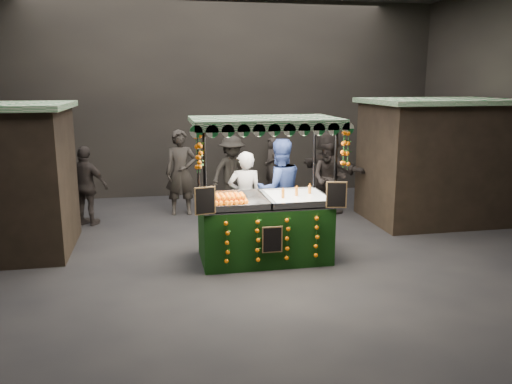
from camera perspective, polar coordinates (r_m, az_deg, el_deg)
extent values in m
plane|color=black|center=(8.97, -1.12, -7.00)|extent=(12.00, 12.00, 0.00)
cube|color=black|center=(13.43, -5.01, 10.29)|extent=(12.00, 0.10, 5.00)
cube|color=black|center=(3.68, 12.68, 4.66)|extent=(12.00, 0.10, 5.00)
cube|color=black|center=(11.59, 19.41, 3.10)|extent=(2.80, 2.00, 2.50)
cube|color=#125623|center=(11.47, 19.88, 9.52)|extent=(3.00, 2.20, 0.10)
cube|color=black|center=(8.63, 0.90, -4.42)|extent=(2.12, 1.16, 0.96)
cube|color=silver|center=(8.50, 0.91, -1.19)|extent=(2.12, 1.16, 0.04)
cylinder|color=black|center=(7.78, -5.67, -1.22)|extent=(0.05, 0.05, 2.31)
cylinder|color=black|center=(8.23, 8.76, -0.55)|extent=(0.05, 0.05, 2.31)
cylinder|color=black|center=(8.85, -6.38, 0.42)|extent=(0.05, 0.05, 2.31)
cylinder|color=black|center=(9.24, 6.45, 0.94)|extent=(0.05, 0.05, 2.31)
cube|color=#125623|center=(8.29, 0.94, 8.04)|extent=(2.36, 1.40, 0.08)
cube|color=silver|center=(8.63, 4.67, -0.64)|extent=(0.94, 1.04, 0.08)
cube|color=black|center=(7.71, -5.70, -0.97)|extent=(0.33, 0.09, 0.42)
cube|color=black|center=(8.17, 8.97, -0.31)|extent=(0.33, 0.09, 0.42)
cube|color=black|center=(8.04, 1.83, -5.34)|extent=(0.33, 0.02, 0.42)
imported|color=gray|center=(9.41, -1.24, -0.62)|extent=(0.65, 0.45, 1.72)
imported|color=navy|center=(9.57, 2.60, 0.22)|extent=(1.01, 0.83, 1.93)
imported|color=#292421|center=(11.55, -8.37, 2.16)|extent=(0.71, 0.48, 1.91)
imported|color=#282221|center=(11.59, 8.16, 1.52)|extent=(1.01, 0.95, 1.64)
imported|color=#2C2623|center=(11.14, -18.40, 0.63)|extent=(1.05, 0.80, 1.66)
imported|color=black|center=(12.09, -2.70, 2.25)|extent=(1.27, 1.05, 1.71)
imported|color=#2E2725|center=(12.03, -25.59, 0.67)|extent=(0.92, 0.80, 1.58)
imported|color=#2B2523|center=(11.75, 8.03, 2.37)|extent=(1.36, 1.83, 1.92)
imported|color=#2C2623|center=(13.46, 1.71, 2.88)|extent=(0.42, 0.59, 1.52)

